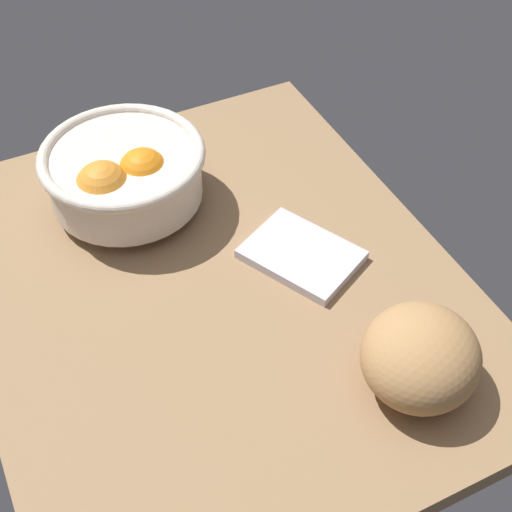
# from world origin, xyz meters

# --- Properties ---
(ground_plane) EXTENTS (0.72, 0.59, 0.03)m
(ground_plane) POSITION_xyz_m (0.00, 0.00, -0.01)
(ground_plane) COLOR #93704C
(fruit_bowl) EXTENTS (0.22, 0.22, 0.11)m
(fruit_bowl) POSITION_xyz_m (0.18, 0.05, 0.06)
(fruit_bowl) COLOR silver
(fruit_bowl) RESTS_ON ground
(bread_loaf) EXTENTS (0.19, 0.19, 0.10)m
(bread_loaf) POSITION_xyz_m (-0.23, -0.14, 0.05)
(bread_loaf) COLOR #B1824F
(bread_loaf) RESTS_ON ground
(napkin_folded) EXTENTS (0.17, 0.16, 0.01)m
(napkin_folded) POSITION_xyz_m (-0.01, -0.12, 0.01)
(napkin_folded) COLOR silver
(napkin_folded) RESTS_ON ground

